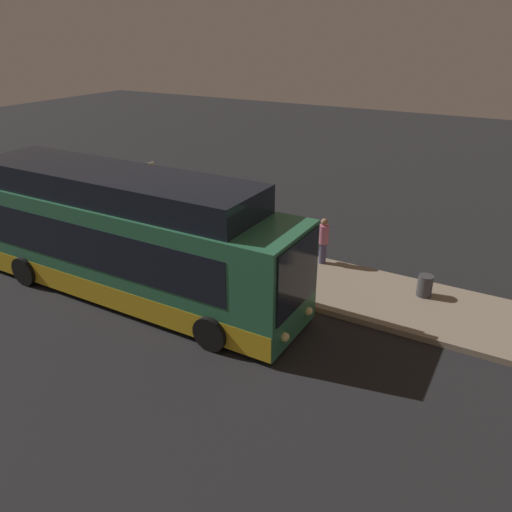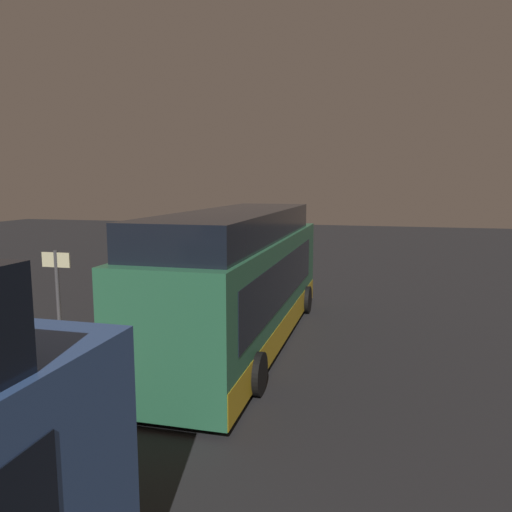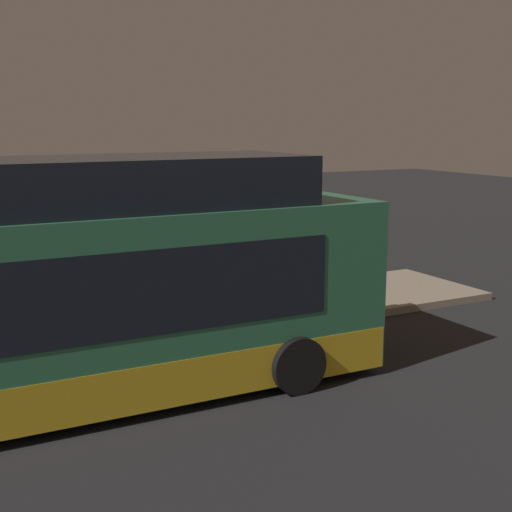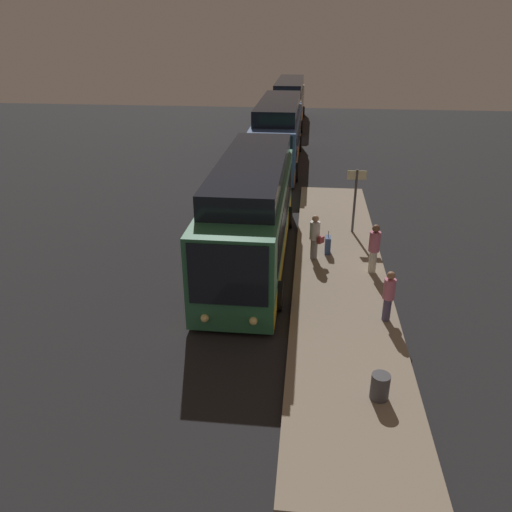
# 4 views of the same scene
# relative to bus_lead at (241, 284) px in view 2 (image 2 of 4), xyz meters

# --- Properties ---
(ground) EXTENTS (80.00, 80.00, 0.00)m
(ground) POSITION_rel_bus_lead_xyz_m (1.14, 0.09, -1.71)
(ground) COLOR #232326
(platform) EXTENTS (20.00, 3.23, 0.17)m
(platform) POSITION_rel_bus_lead_xyz_m (1.14, 3.31, -1.62)
(platform) COLOR gray
(platform) RESTS_ON ground
(bus_lead) EXTENTS (11.03, 2.82, 3.78)m
(bus_lead) POSITION_rel_bus_lead_xyz_m (0.00, 0.00, 0.00)
(bus_lead) COLOR #2D704C
(bus_lead) RESTS_ON ground
(passenger_boarding) EXTENTS (0.59, 0.63, 1.71)m
(passenger_boarding) POSITION_rel_bus_lead_xyz_m (0.25, 2.38, -0.61)
(passenger_boarding) COLOR gray
(passenger_boarding) RESTS_ON platform
(passenger_waiting) EXTENTS (0.54, 0.38, 1.59)m
(passenger_waiting) POSITION_rel_bus_lead_xyz_m (4.35, 4.52, -0.68)
(passenger_waiting) COLOR #4C476B
(passenger_waiting) RESTS_ON platform
(passenger_with_bags) EXTENTS (0.44, 0.44, 1.80)m
(passenger_with_bags) POSITION_rel_bus_lead_xyz_m (1.19, 4.42, -0.56)
(passenger_with_bags) COLOR silver
(passenger_with_bags) RESTS_ON platform
(suitcase) EXTENTS (0.45, 0.21, 0.90)m
(suitcase) POSITION_rel_bus_lead_xyz_m (-0.30, 2.89, -1.20)
(suitcase) COLOR #334C7F
(suitcase) RESTS_ON platform
(sign_post) EXTENTS (0.10, 0.77, 2.70)m
(sign_post) POSITION_rel_bus_lead_xyz_m (-2.62, 3.99, 0.14)
(sign_post) COLOR #4C4C51
(sign_post) RESTS_ON platform
(trash_bin) EXTENTS (0.44, 0.44, 0.65)m
(trash_bin) POSITION_rel_bus_lead_xyz_m (7.88, 3.92, -1.21)
(trash_bin) COLOR #3F3F44
(trash_bin) RESTS_ON platform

